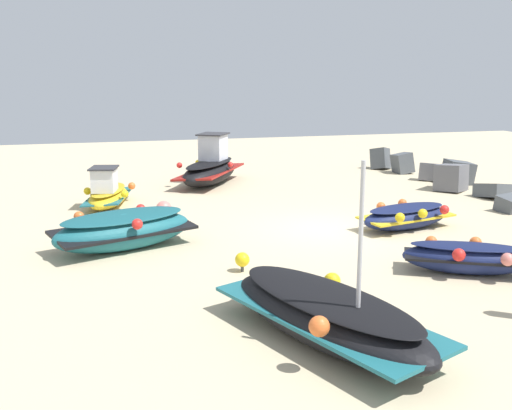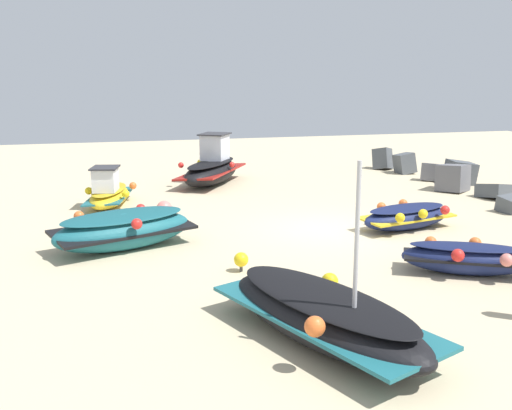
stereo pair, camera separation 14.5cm
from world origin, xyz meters
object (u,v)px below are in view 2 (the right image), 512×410
fishing_boat_3 (109,193)px  mooring_buoy_0 (164,209)px  mooring_buoy_1 (241,260)px  fishing_boat_0 (212,168)px  fishing_boat_2 (124,229)px  fishing_boat_5 (466,258)px  fishing_boat_4 (407,216)px  fishing_boat_1 (323,315)px

fishing_boat_3 → mooring_buoy_0: size_ratio=5.17×
fishing_boat_3 → mooring_buoy_1: fishing_boat_3 is taller
fishing_boat_0 → fishing_boat_2: 10.29m
fishing_boat_0 → mooring_buoy_0: bearing=-172.5°
mooring_buoy_1 → fishing_boat_5: bearing=73.3°
fishing_boat_4 → mooring_buoy_0: bearing=-35.7°
fishing_boat_0 → mooring_buoy_1: bearing=-156.2°
fishing_boat_1 → fishing_boat_3: bearing=-5.8°
mooring_buoy_1 → fishing_boat_1: bearing=7.2°
fishing_boat_4 → mooring_buoy_0: (-2.97, -7.34, 0.03)m
fishing_boat_5 → mooring_buoy_1: size_ratio=6.51×
fishing_boat_2 → fishing_boat_5: 9.18m
fishing_boat_1 → mooring_buoy_1: size_ratio=10.64×
fishing_boat_1 → fishing_boat_5: size_ratio=1.63×
fishing_boat_1 → fishing_boat_2: 7.81m
fishing_boat_4 → fishing_boat_5: (4.36, -0.77, 0.01)m
fishing_boat_0 → mooring_buoy_1: size_ratio=9.97×
fishing_boat_3 → fishing_boat_1: bearing=28.2°
fishing_boat_2 → mooring_buoy_1: 3.95m
fishing_boat_2 → fishing_boat_4: bearing=-21.3°
fishing_boat_0 → fishing_boat_1: bearing=-152.4°
fishing_boat_4 → fishing_boat_5: size_ratio=1.07×
mooring_buoy_0 → fishing_boat_5: bearing=41.9°
fishing_boat_3 → fishing_boat_4: (5.90, 9.06, -0.08)m
fishing_boat_3 → mooring_buoy_1: bearing=31.9°
fishing_boat_2 → fishing_boat_3: fishing_boat_3 is taller
fishing_boat_5 → fishing_boat_0: bearing=-47.3°
fishing_boat_1 → fishing_boat_5: fishing_boat_1 is taller
fishing_boat_5 → fishing_boat_2: bearing=-1.4°
mooring_buoy_0 → fishing_boat_2: bearing=-26.9°
fishing_boat_1 → fishing_boat_3: size_ratio=1.46×
fishing_boat_0 → fishing_boat_2: fishing_boat_0 is taller
fishing_boat_0 → fishing_boat_5: (13.80, 3.73, -0.28)m
fishing_boat_1 → mooring_buoy_1: (-4.24, -0.53, -0.19)m
mooring_buoy_1 → fishing_boat_2: bearing=-136.5°
fishing_boat_5 → mooring_buoy_0: bearing=-20.5°
fishing_boat_1 → mooring_buoy_0: fishing_boat_1 is taller
fishing_boat_2 → fishing_boat_1: bearing=-86.1°
fishing_boat_0 → fishing_boat_3: size_ratio=1.36×
fishing_boat_1 → fishing_boat_3: 13.37m
mooring_buoy_0 → fishing_boat_4: bearing=68.0°
fishing_boat_1 → mooring_buoy_0: 10.14m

